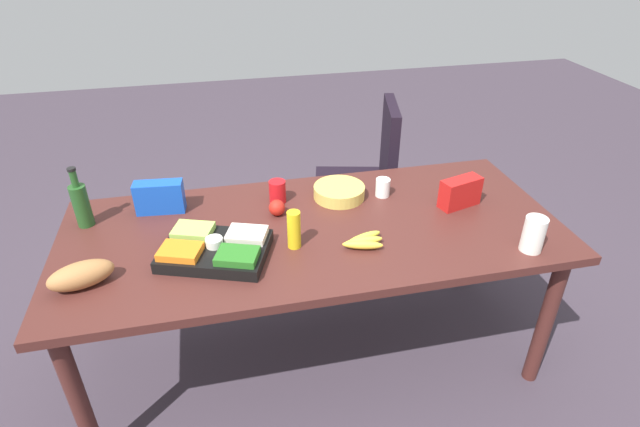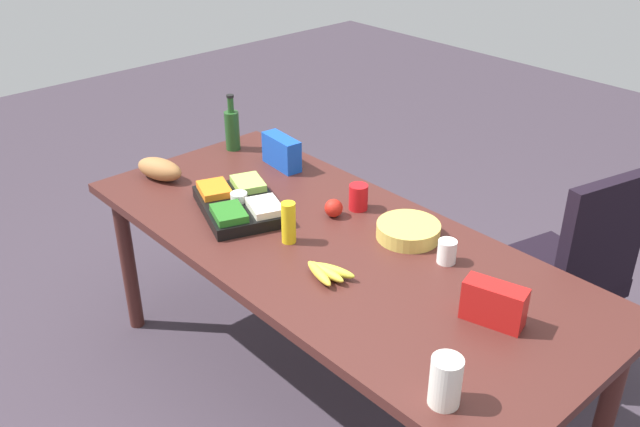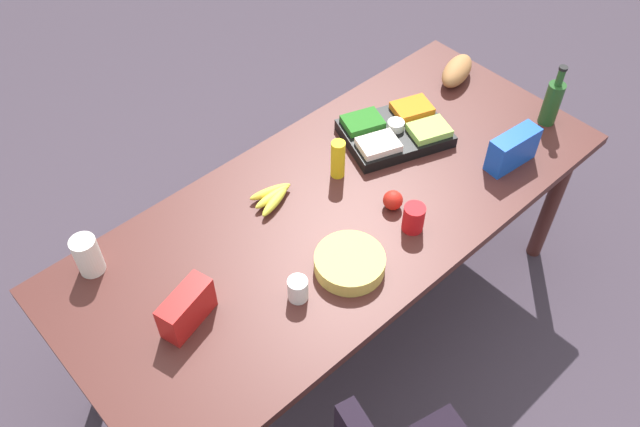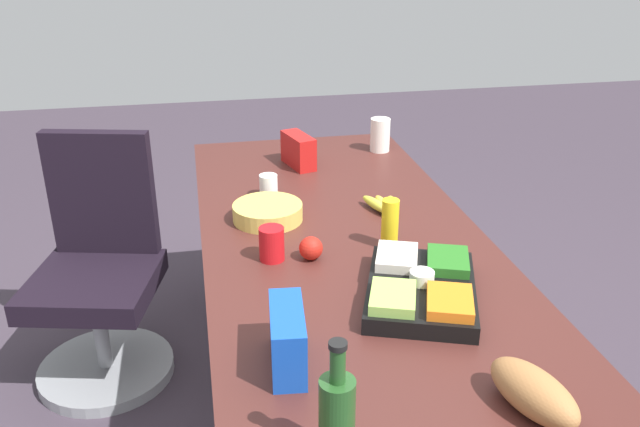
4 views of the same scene
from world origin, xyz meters
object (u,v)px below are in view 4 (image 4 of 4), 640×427
at_px(chip_bag_red, 298,151).
at_px(chip_bag_blue, 288,339).
at_px(mayo_jar, 380,135).
at_px(office_chair, 100,288).
at_px(bread_loaf, 533,392).
at_px(chip_bowl, 268,212).
at_px(banana_bunch, 383,205).
at_px(wine_bottle, 337,417).
at_px(paper_cup, 269,186).
at_px(conference_table, 344,256).
at_px(red_solo_cup, 272,244).
at_px(apple_red, 311,248).
at_px(veggie_tray, 421,287).
at_px(mustard_bottle, 390,224).

relative_size(chip_bag_red, chip_bag_blue, 0.91).
bearing_deg(mayo_jar, office_chair, 104.88).
relative_size(mayo_jar, bread_loaf, 0.64).
relative_size(chip_bowl, mayo_jar, 1.63).
distance_m(office_chair, chip_bag_blue, 1.41).
relative_size(banana_bunch, bread_loaf, 0.80).
bearing_deg(wine_bottle, chip_bowl, -0.30).
bearing_deg(chip_bag_red, banana_bunch, -157.36).
bearing_deg(chip_bag_red, paper_cup, 152.22).
bearing_deg(conference_table, mayo_jar, -23.37).
xyz_separation_m(red_solo_cup, mayo_jar, (0.97, -0.63, 0.02)).
bearing_deg(apple_red, office_chair, 49.64).
bearing_deg(veggie_tray, apple_red, 41.99).
distance_m(paper_cup, banana_bunch, 0.46).
bearing_deg(office_chair, bread_loaf, -142.29).
height_order(veggie_tray, bread_loaf, bread_loaf).
height_order(paper_cup, mustard_bottle, mustard_bottle).
bearing_deg(chip_bowl, paper_cup, -7.96).
height_order(red_solo_cup, bread_loaf, red_solo_cup).
bearing_deg(office_chair, apple_red, -130.36).
distance_m(chip_bowl, wine_bottle, 1.17).
distance_m(banana_bunch, bread_loaf, 1.11).
relative_size(office_chair, mayo_jar, 6.57).
relative_size(veggie_tray, bread_loaf, 2.07).
height_order(paper_cup, bread_loaf, bread_loaf).
bearing_deg(banana_bunch, chip_bowl, 89.14).
height_order(chip_bag_red, wine_bottle, wine_bottle).
bearing_deg(bread_loaf, veggie_tray, 9.58).
bearing_deg(banana_bunch, bread_loaf, -179.07).
distance_m(mustard_bottle, bread_loaf, 0.83).
height_order(chip_bowl, mustard_bottle, mustard_bottle).
bearing_deg(bread_loaf, chip_bag_blue, 62.06).
bearing_deg(chip_bag_blue, office_chair, 27.54).
xyz_separation_m(chip_bag_red, red_solo_cup, (-0.84, 0.22, -0.01)).
distance_m(office_chair, red_solo_cup, 1.01).
relative_size(mustard_bottle, bread_loaf, 0.70).
xyz_separation_m(apple_red, bread_loaf, (-0.79, -0.35, 0.01)).
height_order(office_chair, banana_bunch, office_chair).
relative_size(chip_bag_red, veggie_tray, 0.40).
height_order(office_chair, chip_bag_blue, office_chair).
distance_m(wine_bottle, mustard_bottle, 0.96).
distance_m(conference_table, mayo_jar, 0.94).
bearing_deg(wine_bottle, mustard_bottle, -22.83).
relative_size(conference_table, veggie_tray, 4.45).
bearing_deg(banana_bunch, office_chair, 72.99).
height_order(conference_table, apple_red, apple_red).
height_order(chip_bowl, bread_loaf, bread_loaf).
distance_m(veggie_tray, apple_red, 0.39).
distance_m(paper_cup, chip_bowl, 0.22).
distance_m(conference_table, paper_cup, 0.46).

